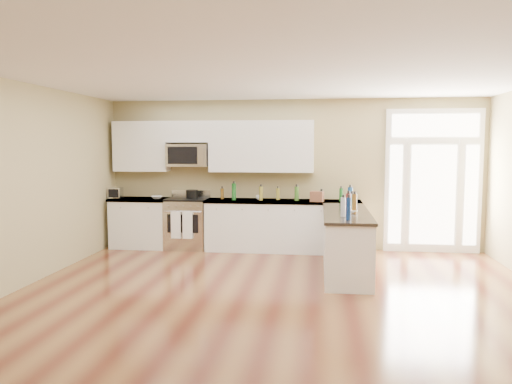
# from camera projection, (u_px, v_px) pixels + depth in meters

# --- Properties ---
(ground) EXTENTS (8.00, 8.00, 0.00)m
(ground) POSITION_uv_depth(u_px,v_px,m) (271.00, 320.00, 5.57)
(ground) COLOR #5C2819
(room_shell) EXTENTS (8.00, 8.00, 8.00)m
(room_shell) POSITION_uv_depth(u_px,v_px,m) (272.00, 167.00, 5.41)
(room_shell) COLOR tan
(room_shell) RESTS_ON ground
(back_cabinet_left) EXTENTS (1.10, 0.66, 0.94)m
(back_cabinet_left) POSITION_uv_depth(u_px,v_px,m) (141.00, 224.00, 9.54)
(back_cabinet_left) COLOR white
(back_cabinet_left) RESTS_ON ground
(back_cabinet_right) EXTENTS (2.85, 0.66, 0.94)m
(back_cabinet_right) POSITION_uv_depth(u_px,v_px,m) (283.00, 227.00, 9.19)
(back_cabinet_right) COLOR white
(back_cabinet_right) RESTS_ON ground
(peninsula_cabinet) EXTENTS (0.69, 2.32, 0.94)m
(peninsula_cabinet) POSITION_uv_depth(u_px,v_px,m) (346.00, 244.00, 7.62)
(peninsula_cabinet) COLOR white
(peninsula_cabinet) RESTS_ON ground
(upper_cabinet_left) EXTENTS (1.04, 0.33, 0.95)m
(upper_cabinet_left) POSITION_uv_depth(u_px,v_px,m) (142.00, 146.00, 9.54)
(upper_cabinet_left) COLOR white
(upper_cabinet_left) RESTS_ON room_shell
(upper_cabinet_right) EXTENTS (1.94, 0.33, 0.95)m
(upper_cabinet_right) POSITION_uv_depth(u_px,v_px,m) (261.00, 146.00, 9.25)
(upper_cabinet_right) COLOR white
(upper_cabinet_right) RESTS_ON room_shell
(upper_cabinet_short) EXTENTS (0.82, 0.33, 0.40)m
(upper_cabinet_short) POSITION_uv_depth(u_px,v_px,m) (189.00, 132.00, 9.40)
(upper_cabinet_short) COLOR white
(upper_cabinet_short) RESTS_ON room_shell
(microwave) EXTENTS (0.78, 0.41, 0.42)m
(microwave) POSITION_uv_depth(u_px,v_px,m) (188.00, 155.00, 9.40)
(microwave) COLOR silver
(microwave) RESTS_ON room_shell
(entry_door) EXTENTS (1.70, 0.10, 2.60)m
(entry_door) POSITION_uv_depth(u_px,v_px,m) (433.00, 181.00, 9.02)
(entry_door) COLOR white
(entry_door) RESTS_ON ground
(kitchen_range) EXTENTS (0.77, 0.68, 1.08)m
(kitchen_range) POSITION_uv_depth(u_px,v_px,m) (187.00, 223.00, 9.41)
(kitchen_range) COLOR silver
(kitchen_range) RESTS_ON ground
(stockpot) EXTENTS (0.29, 0.29, 0.17)m
(stockpot) POSITION_uv_depth(u_px,v_px,m) (192.00, 194.00, 9.40)
(stockpot) COLOR black
(stockpot) RESTS_ON kitchen_range
(toaster_oven) EXTENTS (0.24, 0.19, 0.21)m
(toaster_oven) POSITION_uv_depth(u_px,v_px,m) (115.00, 193.00, 9.50)
(toaster_oven) COLOR silver
(toaster_oven) RESTS_ON back_cabinet_left
(cardboard_box) EXTENTS (0.26, 0.21, 0.19)m
(cardboard_box) POSITION_uv_depth(u_px,v_px,m) (317.00, 196.00, 8.93)
(cardboard_box) COLOR brown
(cardboard_box) RESTS_ON back_cabinet_right
(bowl_left) EXTENTS (0.28, 0.28, 0.05)m
(bowl_left) POSITION_uv_depth(u_px,v_px,m) (157.00, 197.00, 9.40)
(bowl_left) COLOR white
(bowl_left) RESTS_ON back_cabinet_left
(bowl_peninsula) EXTENTS (0.19, 0.19, 0.05)m
(bowl_peninsula) POSITION_uv_depth(u_px,v_px,m) (353.00, 211.00, 7.40)
(bowl_peninsula) COLOR white
(bowl_peninsula) RESTS_ON peninsula_cabinet
(cup_counter) EXTENTS (0.14, 0.14, 0.09)m
(cup_counter) POSITION_uv_depth(u_px,v_px,m) (259.00, 197.00, 9.22)
(cup_counter) COLOR white
(cup_counter) RESTS_ON back_cabinet_right
(counter_bottles) EXTENTS (2.40, 2.43, 0.31)m
(counter_bottles) POSITION_uv_depth(u_px,v_px,m) (313.00, 198.00, 8.31)
(counter_bottles) COLOR #19591E
(counter_bottles) RESTS_ON back_cabinet_right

